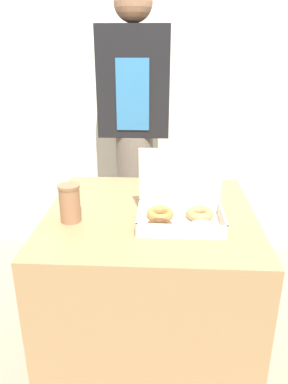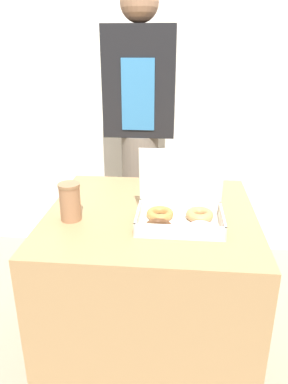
{
  "view_description": "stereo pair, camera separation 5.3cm",
  "coord_description": "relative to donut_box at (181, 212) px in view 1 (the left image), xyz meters",
  "views": [
    {
      "loc": [
        0.05,
        -1.36,
        1.38
      ],
      "look_at": [
        -0.02,
        -0.05,
        0.86
      ],
      "focal_mm": 35.0,
      "sensor_mm": 36.0,
      "label": 1
    },
    {
      "loc": [
        0.1,
        -1.35,
        1.38
      ],
      "look_at": [
        -0.02,
        -0.05,
        0.86
      ],
      "focal_mm": 35.0,
      "sensor_mm": 36.0,
      "label": 2
    }
  ],
  "objects": [
    {
      "name": "table",
      "position": [
        -0.12,
        0.09,
        -0.42
      ],
      "size": [
        0.82,
        0.8,
        0.76
      ],
      "color": "#99754C",
      "rests_on": "ground_plane"
    },
    {
      "name": "coffee_cup",
      "position": [
        -0.41,
        -0.01,
        0.03
      ],
      "size": [
        0.08,
        0.08,
        0.15
      ],
      "color": "#8C6042",
      "rests_on": "table"
    },
    {
      "name": "person_customer",
      "position": [
        -0.23,
        0.8,
        0.12
      ],
      "size": [
        0.38,
        0.21,
        1.69
      ],
      "color": "#665B51",
      "rests_on": "ground_plane"
    },
    {
      "name": "ground_plane",
      "position": [
        -0.12,
        0.09,
        -0.8
      ],
      "size": [
        14.0,
        14.0,
        0.0
      ],
      "primitive_type": "plane",
      "color": "gray"
    },
    {
      "name": "donut_box",
      "position": [
        0.0,
        0.0,
        0.0
      ],
      "size": [
        0.32,
        0.24,
        0.27
      ],
      "color": "silver",
      "rests_on": "table"
    },
    {
      "name": "wall_back",
      "position": [
        -0.12,
        1.19,
        0.5
      ],
      "size": [
        10.0,
        0.05,
        2.6
      ],
      "color": "silver",
      "rests_on": "ground_plane"
    }
  ]
}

